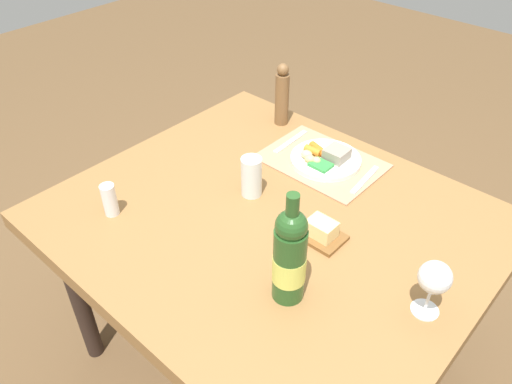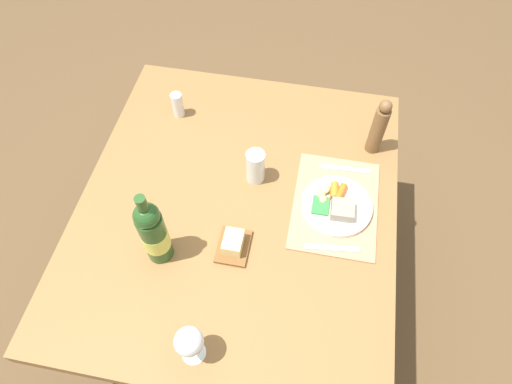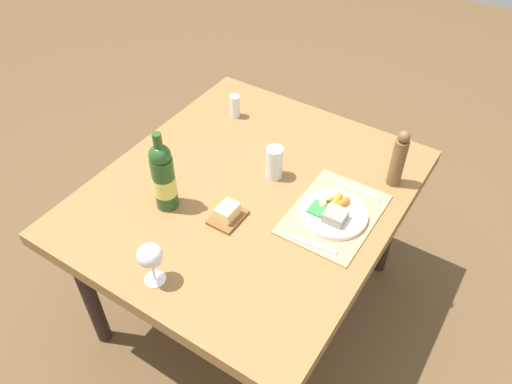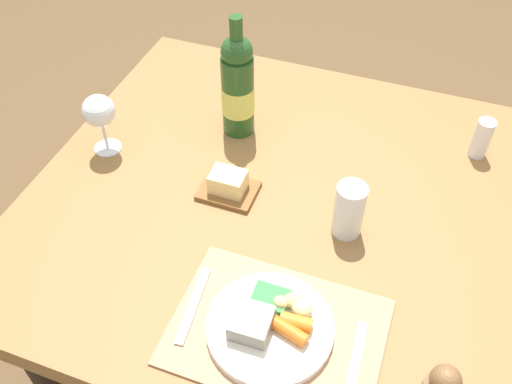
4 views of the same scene
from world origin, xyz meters
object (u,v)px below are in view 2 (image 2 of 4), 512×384
dining_table (238,214)px  dinner_plate (336,205)px  fork (332,248)px  wine_glass (189,342)px  butter_dish (233,244)px  salt_shaker (178,105)px  pepper_mill (379,127)px  water_tumbler (256,168)px  wine_bottle (153,233)px  knife (345,169)px

dining_table → dinner_plate: size_ratio=5.16×
fork → wine_glass: size_ratio=1.10×
fork → butter_dish: 0.31m
dinner_plate → salt_shaker: bearing=63.4°
fork → wine_glass: (-0.39, 0.35, 0.11)m
pepper_mill → water_tumbler: bearing=118.0°
butter_dish → wine_bottle: (-0.06, 0.22, 0.11)m
dinner_plate → knife: dinner_plate is taller
pepper_mill → wine_bottle: bearing=130.9°
fork → water_tumbler: bearing=45.4°
fork → salt_shaker: (0.48, 0.64, 0.04)m
dinner_plate → wine_bottle: size_ratio=0.75×
dinner_plate → salt_shaker: (0.32, 0.64, 0.03)m
wine_bottle → salt_shaker: (0.59, 0.11, -0.08)m
dining_table → dinner_plate: bearing=-82.5°
dining_table → fork: fork is taller
pepper_mill → dinner_plate: bearing=159.0°
fork → wine_glass: wine_glass is taller
wine_bottle → fork: bearing=-78.1°
fork → dinner_plate: bearing=-5.3°
salt_shaker → dinner_plate: bearing=-116.6°
salt_shaker → butter_dish: bearing=-147.8°
butter_dish → salt_shaker: (0.53, 0.33, 0.03)m
wine_glass → water_tumbler: bearing=-5.2°
knife → wine_bottle: (-0.44, 0.55, 0.12)m
dinner_plate → butter_dish: (-0.21, 0.31, 0.00)m
water_tumbler → wine_glass: (-0.62, 0.06, 0.06)m
dining_table → wine_glass: bearing=178.2°
dining_table → wine_glass: size_ratio=7.77×
knife → wine_bottle: bearing=125.7°
wine_bottle → water_tumbler: bearing=-35.1°
knife → water_tumbler: bearing=103.9°
dining_table → salt_shaker: salt_shaker is taller
dining_table → pepper_mill: size_ratio=5.13×
knife → pepper_mill: size_ratio=0.76×
knife → fork: bearing=174.4°
wine_glass → dining_table: bearing=-1.8°
salt_shaker → fork: bearing=-126.6°
butter_dish → wine_bottle: 0.26m
knife → wine_glass: bearing=150.3°
wine_bottle → pepper_mill: wine_bottle is taller
dining_table → wine_bottle: (-0.23, 0.20, 0.20)m
knife → butter_dish: (-0.37, 0.33, 0.02)m
water_tumbler → pepper_mill: pepper_mill is taller
dinner_plate → wine_glass: bearing=147.8°
knife → wine_glass: (-0.72, 0.37, 0.11)m
butter_dish → pepper_mill: 0.65m
knife → pepper_mill: (0.12, -0.09, 0.11)m
butter_dish → dinner_plate: bearing=-55.9°
salt_shaker → wine_bottle: bearing=-169.4°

